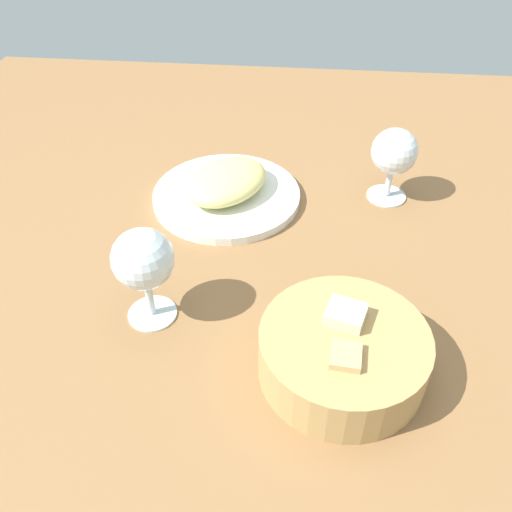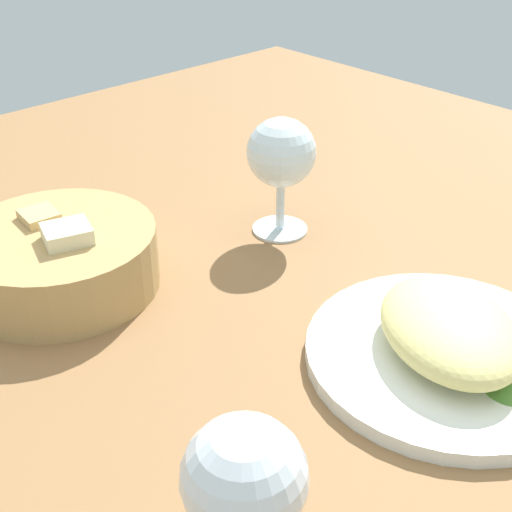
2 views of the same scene
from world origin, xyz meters
The scene contains 7 objects.
ground_plane centered at (0.00, 0.00, -1.00)cm, with size 140.00×140.00×2.00cm, color olive.
plate centered at (-14.91, -7.07, 0.70)cm, with size 24.10×24.10×1.40cm, color white.
omelette centered at (-14.91, -7.07, 3.55)cm, with size 15.18×11.14×4.29cm, color #E1D67F.
lettuce_garnish centered at (-21.19, -6.76, 2.21)cm, with size 4.77×4.77×1.62cm, color #4A7E2D.
bread_basket centered at (18.19, 10.97, 3.23)cm, with size 19.42×19.42×7.80cm.
wine_glass_near centered at (11.54, -13.18, 9.10)cm, with size 7.67×7.67×13.47cm.
wine_glass_far centered at (-18.23, 19.20, 8.05)cm, with size 7.31×7.31×12.25cm.
Camera 1 is at (59.33, 4.95, 53.27)cm, focal length 38.95 mm.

